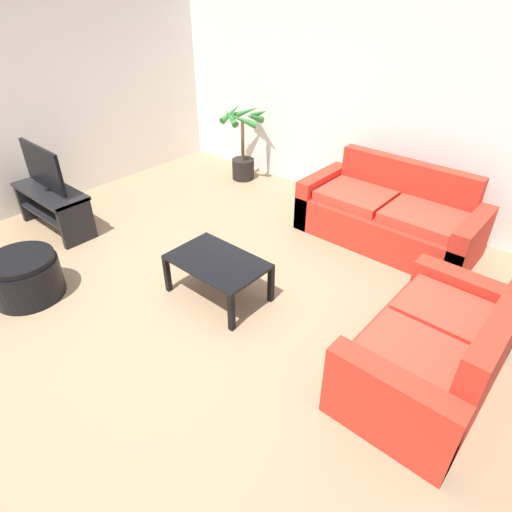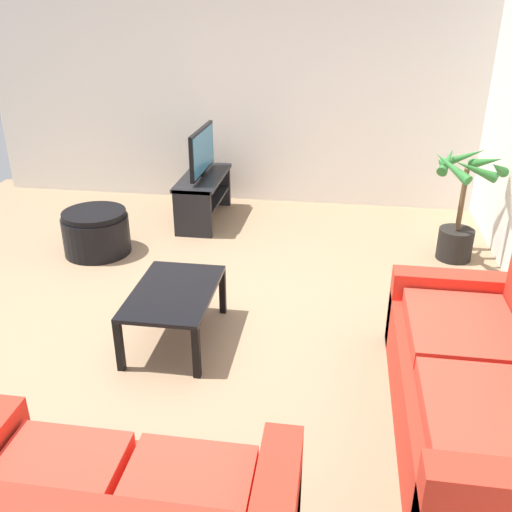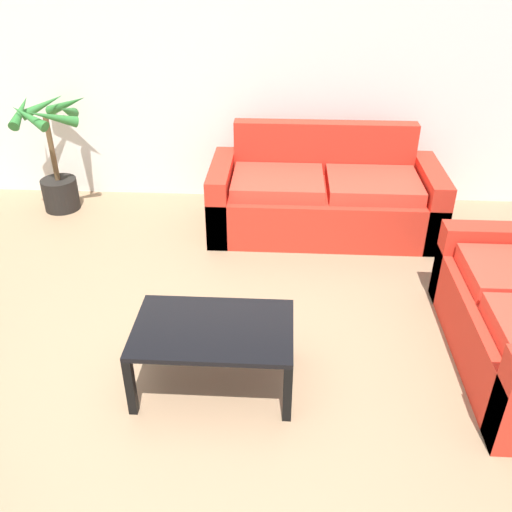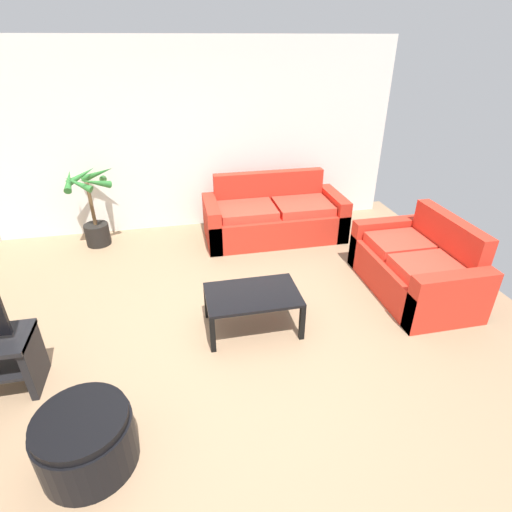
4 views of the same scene
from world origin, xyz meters
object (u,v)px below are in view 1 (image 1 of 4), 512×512
coffee_table (217,265)px  potted_palm (244,147)px  tv (43,167)px  couch_main (389,218)px  couch_loveseat (433,354)px  ottoman (25,277)px  tv_stand (53,204)px

coffee_table → potted_palm: potted_palm is taller
tv → coffee_table: (2.48, 0.36, -0.45)m
couch_main → couch_loveseat: size_ratio=1.31×
couch_main → coffee_table: 2.20m
coffee_table → ottoman: (-1.42, -1.23, -0.15)m
couch_loveseat → tv_stand: bearing=-171.6°
coffee_table → tv_stand: bearing=-171.6°
coffee_table → tv: bearing=-171.7°
tv → couch_main: bearing=37.1°
ottoman → potted_palm: bearing=96.1°
tv_stand → ottoman: 1.37m
tv → coffee_table: tv is taller
ottoman → tv: bearing=140.6°
tv_stand → ottoman: size_ratio=1.66×
tv_stand → tv: size_ratio=1.25×
tv → coffee_table: bearing=8.3°
couch_loveseat → couch_main: bearing=125.2°
tv_stand → coffee_table: 2.51m
ottoman → couch_main: bearing=56.7°
coffee_table → ottoman: 1.89m
couch_main → tv: size_ratio=2.30×
couch_loveseat → potted_palm: (-3.80, 2.05, 0.21)m
tv → potted_palm: bearing=76.0°
coffee_table → ottoman: ottoman is taller
tv_stand → tv: tv is taller
tv_stand → coffee_table: bearing=8.4°
tv_stand → potted_palm: 2.80m
tv_stand → ottoman: bearing=-39.3°
couch_main → tv_stand: bearing=-142.9°
tv → ottoman: (1.06, -0.87, -0.59)m
tv → couch_loveseat: bearing=8.4°
potted_palm → ottoman: 3.61m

